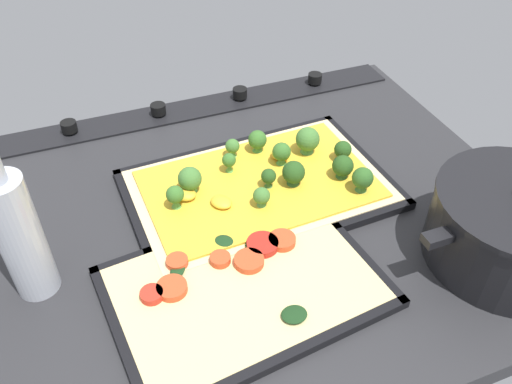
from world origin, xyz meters
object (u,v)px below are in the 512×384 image
object	(u,v)px
oil_bottle	(19,234)
baking_tray_front	(259,191)
veggie_pizza_back	(242,282)
baking_tray_back	(245,289)
cooking_pot	(512,228)
broccoli_pizza	(264,181)

from	to	relation	value
oil_bottle	baking_tray_front	bearing A→B (deg)	-168.11
veggie_pizza_back	baking_tray_front	bearing A→B (deg)	-117.86
baking_tray_back	oil_bottle	size ratio (longest dim) A/B	1.60
cooking_pot	baking_tray_back	bearing A→B (deg)	-11.30
baking_tray_front	broccoli_pizza	xyz separation A→B (cm)	(-0.87, -0.24, 1.56)
veggie_pizza_back	cooking_pot	distance (cm)	36.25
broccoli_pizza	cooking_pot	bearing A→B (deg)	135.82
baking_tray_front	oil_bottle	size ratio (longest dim) A/B	1.81
baking_tray_front	oil_bottle	xyz separation A→B (cm)	(33.52, 7.06, 9.20)
broccoli_pizza	baking_tray_front	bearing A→B (deg)	15.52
veggie_pizza_back	baking_tray_back	bearing A→B (deg)	103.25
broccoli_pizza	baking_tray_back	bearing A→B (deg)	61.30
veggie_pizza_back	oil_bottle	distance (cm)	27.80
baking_tray_front	baking_tray_back	bearing A→B (deg)	63.20
baking_tray_front	cooking_pot	size ratio (longest dim) A/B	1.44
baking_tray_front	baking_tray_back	xyz separation A→B (cm)	(8.81, 17.43, 0.01)
broccoli_pizza	veggie_pizza_back	xyz separation A→B (cm)	(9.80, 17.14, -0.83)
broccoli_pizza	veggie_pizza_back	distance (cm)	19.76
baking_tray_back	baking_tray_front	bearing A→B (deg)	-116.80
broccoli_pizza	veggie_pizza_back	world-z (taller)	broccoli_pizza
baking_tray_back	veggie_pizza_back	distance (cm)	0.90
baking_tray_back	veggie_pizza_back	size ratio (longest dim) A/B	1.08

